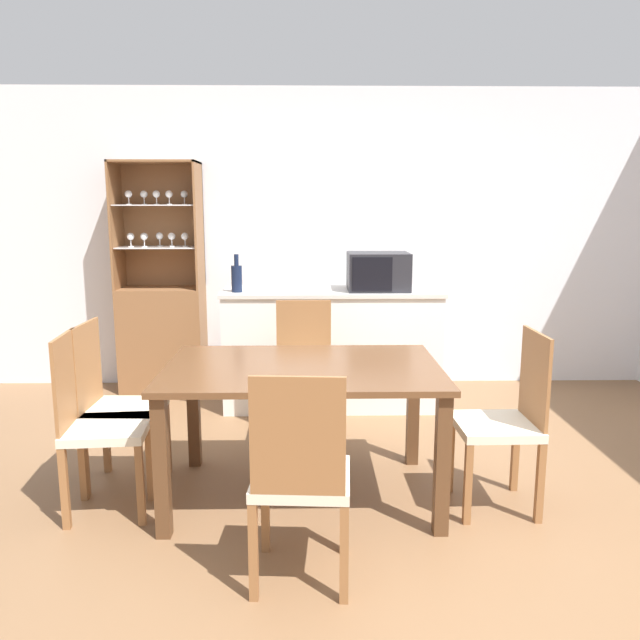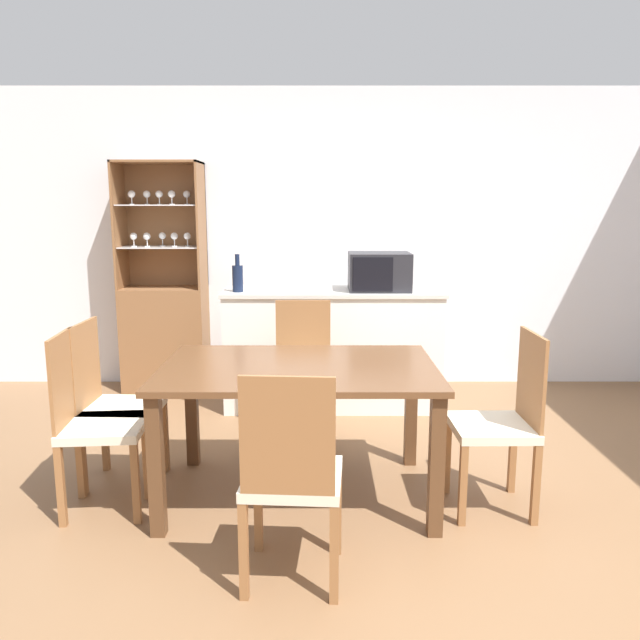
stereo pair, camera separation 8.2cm
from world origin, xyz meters
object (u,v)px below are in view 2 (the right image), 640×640
at_px(dining_table, 300,384).
at_px(microwave, 380,272).
at_px(wine_bottle, 239,277).
at_px(display_cabinet, 166,321).
at_px(dining_chair_head_near, 293,478).
at_px(dining_chair_side_left_near, 96,423).
at_px(dining_chair_side_left_far, 115,405).
at_px(dining_chair_side_right_near, 502,423).
at_px(dining_chair_head_far, 304,374).

distance_m(dining_table, microwave, 1.70).
bearing_deg(wine_bottle, display_cabinet, 140.19).
bearing_deg(dining_table, wine_bottle, 109.15).
xyz_separation_m(display_cabinet, dining_table, (1.22, -2.05, 0.05)).
bearing_deg(dining_chair_head_near, dining_chair_side_left_near, 151.64).
distance_m(dining_chair_side_left_far, dining_chair_side_left_near, 0.29).
xyz_separation_m(dining_chair_side_right_near, wine_bottle, (-1.55, 1.60, 0.57)).
bearing_deg(microwave, dining_chair_side_right_near, -74.07).
xyz_separation_m(microwave, wine_bottle, (-1.07, -0.08, -0.03)).
distance_m(dining_chair_side_left_near, dining_chair_side_right_near, 2.09).
relative_size(display_cabinet, wine_bottle, 6.77).
bearing_deg(display_cabinet, microwave, -15.93).
bearing_deg(dining_chair_side_right_near, dining_chair_head_near, 121.21).
relative_size(dining_table, dining_chair_side_left_near, 1.54).
bearing_deg(display_cabinet, dining_chair_head_far, -45.77).
xyz_separation_m(dining_chair_head_far, dining_chair_side_left_near, (-1.05, -0.95, 0.00)).
bearing_deg(dining_table, display_cabinet, 120.68).
bearing_deg(dining_table, dining_chair_head_near, -90.22).
bearing_deg(dining_chair_head_near, wine_bottle, 106.24).
bearing_deg(wine_bottle, dining_chair_head_far, -52.41).
bearing_deg(microwave, dining_chair_head_near, -103.64).
bearing_deg(dining_chair_side_right_near, dining_chair_side_left_far, 81.26).
bearing_deg(dining_chair_side_left_far, dining_chair_side_left_near, 1.56).
height_order(dining_chair_head_far, dining_chair_head_near, same).
bearing_deg(microwave, dining_chair_side_left_far, -139.10).
distance_m(dining_chair_head_near, microwave, 2.49).
bearing_deg(dining_chair_side_left_far, dining_chair_head_far, 123.62).
distance_m(dining_chair_head_far, dining_chair_side_left_far, 1.24).
distance_m(dining_chair_head_far, dining_chair_head_near, 1.60).
distance_m(dining_chair_head_near, wine_bottle, 2.39).
height_order(dining_chair_side_left_far, dining_chair_side_right_near, same).
bearing_deg(dining_table, dining_chair_side_left_near, -171.93).
distance_m(dining_chair_side_right_near, wine_bottle, 2.30).
distance_m(dining_chair_head_far, wine_bottle, 1.01).
distance_m(dining_chair_side_left_far, wine_bottle, 1.53).
height_order(display_cabinet, dining_chair_side_left_near, display_cabinet).
xyz_separation_m(dining_table, dining_chair_side_left_near, (-1.05, -0.15, -0.16)).
bearing_deg(dining_chair_head_near, display_cabinet, 116.73).
xyz_separation_m(dining_chair_side_left_far, dining_chair_side_left_near, (0.00, -0.29, 0.00)).
relative_size(dining_table, dining_chair_side_left_far, 1.54).
height_order(dining_table, dining_chair_side_left_far, dining_chair_side_left_far).
xyz_separation_m(dining_table, dining_chair_head_far, (-0.00, 0.80, -0.16)).
bearing_deg(dining_chair_head_near, dining_chair_head_far, 93.59).
height_order(dining_chair_side_left_near, wine_bottle, wine_bottle).
bearing_deg(dining_chair_side_right_near, display_cabinet, 45.02).
bearing_deg(dining_chair_side_left_far, wine_bottle, 159.18).
relative_size(dining_chair_head_far, dining_chair_side_right_near, 1.00).
xyz_separation_m(display_cabinet, microwave, (1.78, -0.51, 0.48)).
distance_m(microwave, wine_bottle, 1.08).
bearing_deg(wine_bottle, microwave, 4.43).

